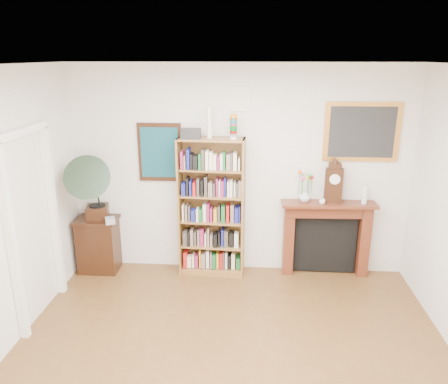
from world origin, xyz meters
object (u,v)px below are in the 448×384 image
(bookshelf, at_px, (212,200))
(side_cabinet, at_px, (99,245))
(bottle_left, at_px, (365,195))
(bottle_right, at_px, (365,196))
(cd_stack, at_px, (110,220))
(fireplace, at_px, (326,232))
(mantel_clock, at_px, (334,184))
(teacup, at_px, (322,202))
(gramophone, at_px, (90,184))
(flower_vase, at_px, (305,196))

(bookshelf, height_order, side_cabinet, bookshelf)
(bottle_left, distance_m, bottle_right, 0.02)
(bookshelf, distance_m, cd_stack, 1.36)
(cd_stack, bearing_deg, fireplace, 5.71)
(cd_stack, xyz_separation_m, bottle_right, (3.31, 0.23, 0.34))
(bottle_left, bearing_deg, fireplace, 172.25)
(bookshelf, bearing_deg, mantel_clock, 5.04)
(mantel_clock, distance_m, bottle_left, 0.42)
(bookshelf, relative_size, cd_stack, 18.00)
(teacup, xyz_separation_m, bottle_left, (0.54, 0.05, 0.09))
(bookshelf, distance_m, side_cabinet, 1.71)
(gramophone, bearing_deg, cd_stack, -20.64)
(mantel_clock, relative_size, bottle_right, 2.63)
(bookshelf, height_order, teacup, bookshelf)
(cd_stack, bearing_deg, teacup, 3.65)
(gramophone, xyz_separation_m, bottle_left, (3.53, 0.20, -0.13))
(fireplace, relative_size, bottle_left, 5.18)
(gramophone, xyz_separation_m, bottle_right, (3.54, 0.21, -0.15))
(side_cabinet, relative_size, flower_vase, 4.83)
(gramophone, bearing_deg, bookshelf, -7.94)
(flower_vase, xyz_separation_m, bottle_left, (0.76, -0.03, 0.04))
(gramophone, relative_size, cd_stack, 7.78)
(fireplace, height_order, teacup, teacup)
(bookshelf, relative_size, gramophone, 2.31)
(side_cabinet, xyz_separation_m, bottle_left, (3.55, 0.07, 0.78))
(cd_stack, height_order, mantel_clock, mantel_clock)
(fireplace, height_order, flower_vase, flower_vase)
(fireplace, distance_m, teacup, 0.49)
(fireplace, xyz_separation_m, cd_stack, (-2.86, -0.29, 0.20))
(cd_stack, xyz_separation_m, teacup, (2.76, 0.18, 0.27))
(fireplace, bearing_deg, side_cabinet, -179.62)
(bookshelf, bearing_deg, side_cabinet, -175.05)
(bookshelf, height_order, bottle_left, bookshelf)
(mantel_clock, bearing_deg, flower_vase, -171.89)
(mantel_clock, distance_m, flower_vase, 0.40)
(gramophone, height_order, bottle_right, gramophone)
(bookshelf, distance_m, teacup, 1.44)
(mantel_clock, bearing_deg, fireplace, 153.80)
(gramophone, distance_m, teacup, 3.00)
(mantel_clock, relative_size, bottle_left, 2.19)
(bottle_right, bearing_deg, gramophone, -176.62)
(cd_stack, distance_m, mantel_clock, 2.96)
(teacup, height_order, bottle_right, bottle_right)
(side_cabinet, xyz_separation_m, teacup, (3.01, 0.02, 0.69))
(flower_vase, distance_m, teacup, 0.24)
(fireplace, xyz_separation_m, flower_vase, (-0.32, -0.03, 0.51))
(bottle_left, bearing_deg, mantel_clock, 175.64)
(gramophone, xyz_separation_m, mantel_clock, (3.13, 0.23, 0.00))
(side_cabinet, height_order, fireplace, fireplace)
(mantel_clock, xyz_separation_m, teacup, (-0.14, -0.08, -0.22))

